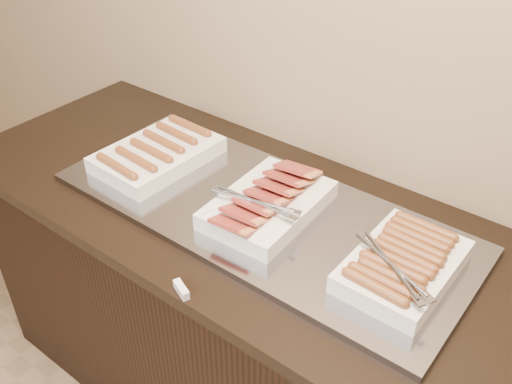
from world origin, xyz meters
TOP-DOWN VIEW (x-y plane):
  - counter at (0.00, 2.13)m, footprint 2.06×0.76m
  - warming_tray at (-0.03, 2.13)m, footprint 1.20×0.50m
  - dish_left at (-0.43, 2.13)m, footprint 0.26×0.38m
  - dish_center at (0.00, 2.13)m, footprint 0.27×0.39m
  - dish_right at (0.40, 2.13)m, footprint 0.26×0.33m
  - label_holder at (0.02, 1.77)m, footprint 0.06×0.04m

SIDE VIEW (x-z plane):
  - counter at x=0.00m, z-range 0.00..0.90m
  - warming_tray at x=-0.03m, z-range 0.90..0.92m
  - label_holder at x=0.02m, z-range 0.90..0.92m
  - dish_left at x=-0.43m, z-range 0.91..0.98m
  - dish_center at x=0.00m, z-range 0.91..1.00m
  - dish_right at x=0.40m, z-range 0.92..1.00m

